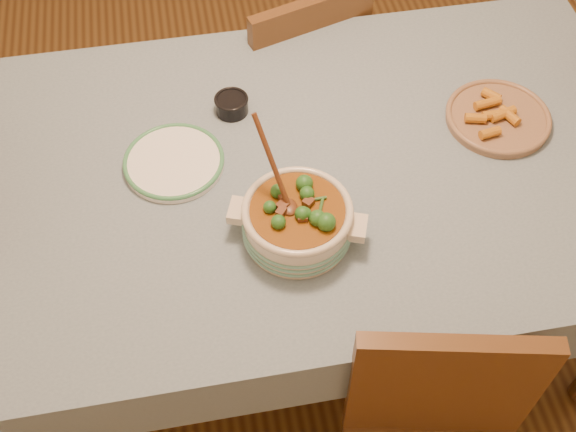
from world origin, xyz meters
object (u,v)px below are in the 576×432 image
object	(u,v)px
dining_table	(330,184)
white_plate	(174,162)
stew_casserole	(297,219)
fried_plate	(498,116)
chair_far	(295,76)
condiment_bowl	(232,104)

from	to	relation	value
dining_table	white_plate	xyz separation A→B (m)	(-0.39, 0.06, 0.10)
stew_casserole	white_plate	world-z (taller)	stew_casserole
white_plate	fried_plate	bearing A→B (deg)	0.08
white_plate	fried_plate	xyz separation A→B (m)	(0.84, 0.00, 0.01)
dining_table	stew_casserole	size ratio (longest dim) A/B	5.32
fried_plate	chair_far	world-z (taller)	chair_far
stew_casserole	fried_plate	size ratio (longest dim) A/B	1.14
condiment_bowl	chair_far	bearing A→B (deg)	58.49
dining_table	chair_far	world-z (taller)	chair_far
dining_table	condiment_bowl	world-z (taller)	condiment_bowl
stew_casserole	condiment_bowl	bearing A→B (deg)	102.61
dining_table	stew_casserole	bearing A→B (deg)	-121.90
white_plate	chair_far	size ratio (longest dim) A/B	0.37
white_plate	dining_table	bearing A→B (deg)	-8.38
fried_plate	condiment_bowl	bearing A→B (deg)	166.80
dining_table	stew_casserole	world-z (taller)	stew_casserole
stew_casserole	fried_plate	xyz separation A→B (m)	(0.58, 0.27, -0.04)
chair_far	stew_casserole	bearing A→B (deg)	62.43
white_plate	condiment_bowl	world-z (taller)	condiment_bowl
fried_plate	stew_casserole	bearing A→B (deg)	-155.51
dining_table	condiment_bowl	xyz separation A→B (m)	(-0.22, 0.22, 0.12)
dining_table	white_plate	size ratio (longest dim) A/B	5.28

